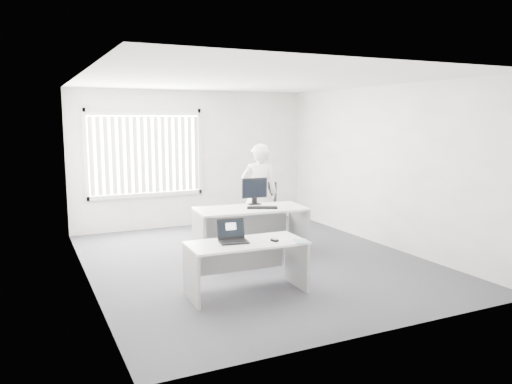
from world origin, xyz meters
name	(u,v)px	position (x,y,z in m)	size (l,w,h in m)	color
ground	(254,261)	(0.00, 0.00, 0.00)	(6.00, 6.00, 0.00)	#48474E
wall_back	(193,159)	(0.00, 3.00, 1.40)	(5.00, 0.02, 2.80)	white
wall_front	(381,202)	(0.00, -3.00, 1.40)	(5.00, 0.02, 2.80)	white
wall_left	(85,181)	(-2.50, 0.00, 1.40)	(0.02, 6.00, 2.80)	white
wall_right	(383,166)	(2.50, 0.00, 1.40)	(0.02, 6.00, 2.80)	white
ceiling	(254,80)	(0.00, 0.00, 2.80)	(5.00, 6.00, 0.02)	white
window	(145,153)	(-1.00, 2.96, 1.55)	(2.32, 0.06, 1.76)	silver
blinds	(146,155)	(-1.00, 2.90, 1.52)	(2.20, 0.10, 1.50)	white
desk_near	(246,256)	(-0.73, -1.31, 0.49)	(1.51, 0.75, 0.68)	white
desk_far	(251,222)	(0.05, 0.25, 0.58)	(1.83, 0.99, 0.80)	white
office_chair	(265,221)	(0.84, 1.30, 0.32)	(0.78, 0.78, 1.04)	black
person	(259,193)	(0.62, 1.10, 0.90)	(0.65, 0.43, 1.79)	silver
laptop	(234,232)	(-0.89, -1.28, 0.82)	(0.36, 0.32, 0.28)	black
paper_sheet	(278,240)	(-0.32, -1.41, 0.68)	(0.28, 0.20, 0.00)	white
mouse	(275,240)	(-0.40, -1.45, 0.70)	(0.06, 0.10, 0.04)	#B3B3B6
booklet	(301,241)	(-0.09, -1.60, 0.69)	(0.16, 0.22, 0.01)	white
keyboard	(262,208)	(0.20, 0.13, 0.82)	(0.49, 0.16, 0.02)	black
monitor	(254,191)	(0.24, 0.52, 1.03)	(0.45, 0.13, 0.45)	black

